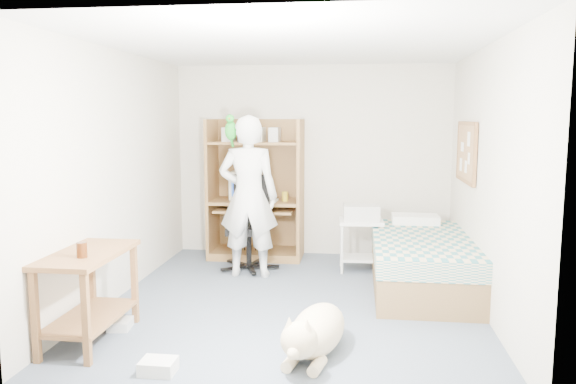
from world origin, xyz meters
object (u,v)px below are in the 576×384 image
(person, at_px, (248,196))
(dog, at_px, (315,331))
(computer_hutch, at_px, (257,195))
(bed, at_px, (421,262))
(side_desk, at_px, (89,283))
(office_chair, at_px, (250,236))
(printer_cart, at_px, (361,237))

(person, distance_m, dog, 2.42)
(computer_hutch, xyz_separation_m, bed, (2.00, -1.12, -0.53))
(computer_hutch, height_order, person, person)
(computer_hutch, relative_size, person, 0.97)
(side_desk, height_order, person, person)
(bed, distance_m, person, 2.05)
(computer_hutch, relative_size, dog, 1.54)
(office_chair, bearing_deg, side_desk, -112.34)
(dog, bearing_deg, bed, 74.84)
(computer_hutch, distance_m, side_desk, 3.08)
(office_chair, height_order, dog, office_chair)
(bed, bearing_deg, office_chair, 164.52)
(side_desk, xyz_separation_m, dog, (1.86, -0.05, -0.30))
(dog, relative_size, printer_cart, 1.90)
(computer_hutch, relative_size, office_chair, 1.61)
(bed, relative_size, office_chair, 1.81)
(computer_hutch, height_order, bed, computer_hutch)
(person, bearing_deg, dog, 111.74)
(side_desk, height_order, dog, side_desk)
(bed, bearing_deg, computer_hutch, 150.71)
(printer_cart, bearing_deg, bed, -46.74)
(office_chair, bearing_deg, person, -82.65)
(dog, bearing_deg, side_desk, -168.82)
(person, xyz_separation_m, dog, (0.94, -2.11, -0.73))
(office_chair, xyz_separation_m, dog, (0.99, -2.42, -0.20))
(bed, distance_m, side_desk, 3.39)
(side_desk, distance_m, printer_cart, 3.28)
(person, height_order, dog, person)
(computer_hutch, bearing_deg, office_chair, -88.26)
(bed, relative_size, printer_cart, 3.27)
(bed, height_order, office_chair, office_chair)
(bed, xyz_separation_m, office_chair, (-1.98, 0.55, 0.11))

